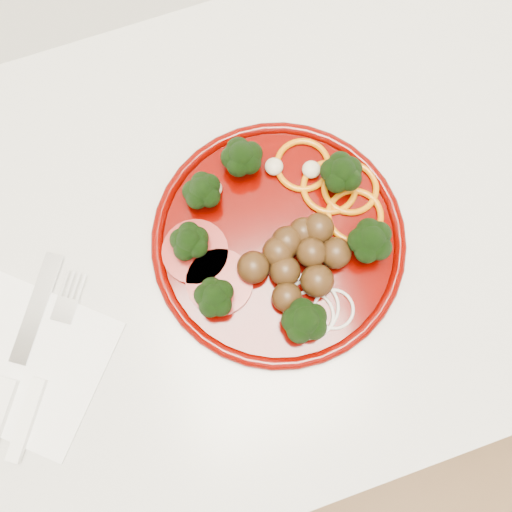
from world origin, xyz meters
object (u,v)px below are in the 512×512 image
object	(u,v)px
plate	(278,240)
knife	(9,385)
fork	(35,396)
napkin	(29,364)

from	to	relation	value
plate	knife	xyz separation A→B (m)	(-0.32, -0.05, -0.01)
fork	plate	bearing A→B (deg)	-42.39
plate	napkin	bearing A→B (deg)	-172.78
knife	fork	world-z (taller)	knife
knife	fork	distance (m)	0.03
napkin	knife	xyz separation A→B (m)	(-0.02, -0.02, 0.01)
plate	fork	bearing A→B (deg)	-166.21
napkin	fork	world-z (taller)	fork
plate	knife	size ratio (longest dim) A/B	1.40
plate	napkin	distance (m)	0.30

